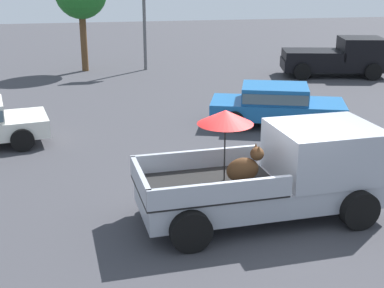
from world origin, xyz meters
name	(u,v)px	position (x,y,z in m)	size (l,w,h in m)	color
ground_plane	(259,217)	(0.00, 0.00, 0.00)	(80.00, 80.00, 0.00)	#38383D
pickup_truck_main	(282,172)	(0.46, 0.04, 0.97)	(5.18, 2.56, 2.36)	black
pickup_truck_red	(339,57)	(8.07, 13.71, 0.87)	(5.07, 2.95, 1.80)	black
parked_sedan_far	(276,103)	(2.55, 6.46, 0.74)	(4.63, 3.00, 1.33)	black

